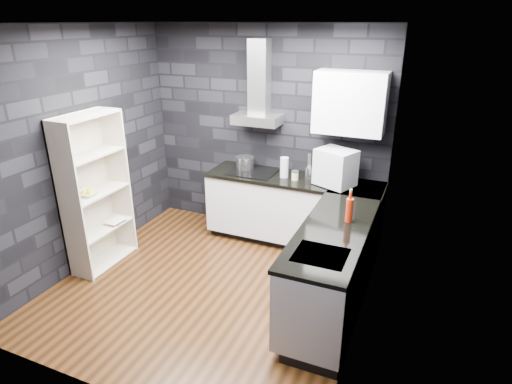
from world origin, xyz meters
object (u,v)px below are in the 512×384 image
Objects in this scene: appliance_garage at (335,167)px; glass_vase at (284,167)px; fruit_bowl at (88,193)px; storage_jar at (295,176)px; bookshelf at (96,193)px; pot at (245,163)px; utensil_crock at (309,173)px; red_bottle at (349,210)px.

glass_vase is at bearing -160.48° from appliance_garage.
appliance_garage is 1.91× the size of fruit_bowl.
storage_jar is at bearing -14.88° from glass_vase.
bookshelf is (-1.80, -1.33, -0.13)m from glass_vase.
pot reaches higher than fruit_bowl.
appliance_garage is at bearing 39.37° from bookshelf.
glass_vase reaches higher than pot.
bookshelf reaches higher than glass_vase.
bookshelf reaches higher than appliance_garage.
utensil_crock is 0.54× the size of red_bottle.
pot is 0.59m from glass_vase.
storage_jar is at bearing -156.83° from appliance_garage.
fruit_bowl is at bearing -78.38° from bookshelf.
glass_vase is 1.07× the size of red_bottle.
glass_vase is 1.13× the size of fruit_bowl.
bookshelf is at bearing -130.51° from pot.
utensil_crock reaches higher than fruit_bowl.
glass_vase reaches higher than fruit_bowl.
bookshelf reaches higher than fruit_bowl.
appliance_garage is (1.23, -0.14, 0.14)m from pot.
storage_jar is 2.34m from bookshelf.
glass_vase is 0.18m from storage_jar.
glass_vase is at bearing 48.04° from bookshelf.
red_bottle is at bearing -33.44° from pot.
appliance_garage is 1.79× the size of red_bottle.
glass_vase is 2.24m from bookshelf.
red_bottle is 2.83m from bookshelf.
fruit_bowl is (0.00, -0.11, 0.04)m from bookshelf.
appliance_garage reaches higher than utensil_crock.
glass_vase reaches higher than storage_jar.
appliance_garage is at bearing 111.42° from red_bottle.
storage_jar is at bearing 35.56° from fruit_bowl.
appliance_garage is 2.82m from fruit_bowl.
pot is 1.83× the size of utensil_crock.
glass_vase is 2.51× the size of storage_jar.
red_bottle is at bearing 19.40° from bookshelf.
fruit_bowl is (-2.45, -1.40, -0.19)m from appliance_garage.
storage_jar is 0.78× the size of utensil_crock.
pot is at bearing 146.56° from red_bottle.
bookshelf is at bearing 90.00° from fruit_bowl.
appliance_garage is at bearing -3.72° from glass_vase.
pot is at bearing 61.11° from bookshelf.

